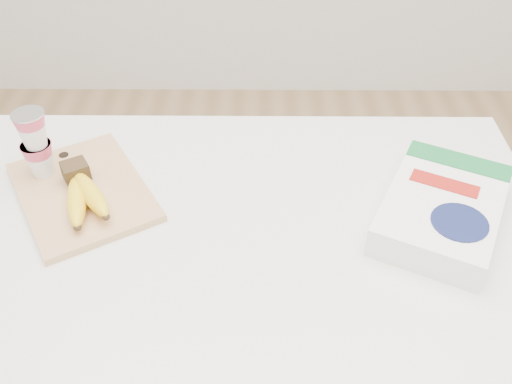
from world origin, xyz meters
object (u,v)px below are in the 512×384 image
(yogurt_stack, at_px, (35,142))
(table, at_px, (240,369))
(bananas, at_px, (82,193))
(cereal_box, at_px, (442,209))
(cutting_board, at_px, (83,192))

(yogurt_stack, bearing_deg, table, -21.68)
(bananas, relative_size, cereal_box, 0.56)
(cutting_board, xyz_separation_m, bananas, (0.01, -0.04, 0.03))
(bananas, bearing_deg, cutting_board, 111.24)
(yogurt_stack, xyz_separation_m, cereal_box, (0.77, -0.12, -0.06))
(table, height_order, cereal_box, cereal_box)
(cutting_board, bearing_deg, table, -50.38)
(table, xyz_separation_m, cereal_box, (0.38, 0.04, 0.47))
(cutting_board, height_order, bananas, bananas)
(table, height_order, yogurt_stack, yogurt_stack)
(cutting_board, xyz_separation_m, cereal_box, (0.68, -0.07, 0.02))
(cutting_board, relative_size, cereal_box, 0.89)
(cutting_board, distance_m, yogurt_stack, 0.13)
(bananas, bearing_deg, yogurt_stack, 140.12)
(yogurt_stack, relative_size, cereal_box, 0.42)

